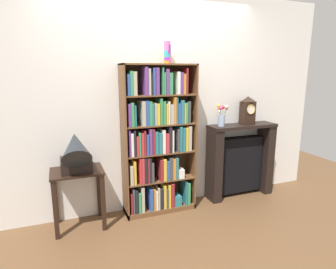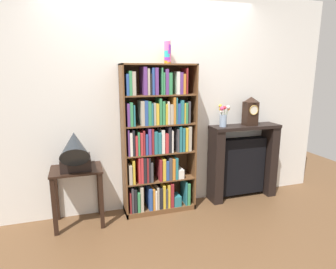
# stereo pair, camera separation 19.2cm
# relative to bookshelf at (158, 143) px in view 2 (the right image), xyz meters

# --- Properties ---
(ground_plane) EXTENTS (7.47, 6.40, 0.02)m
(ground_plane) POSITION_rel_bookshelf_xyz_m (0.02, -0.08, -0.86)
(ground_plane) COLOR brown
(wall_back) EXTENTS (4.47, 0.08, 2.60)m
(wall_back) POSITION_rel_bookshelf_xyz_m (0.13, 0.19, 0.45)
(wall_back) COLOR silver
(wall_back) RESTS_ON ground
(bookshelf) EXTENTS (0.86, 0.29, 1.77)m
(bookshelf) POSITION_rel_bookshelf_xyz_m (0.00, 0.00, 0.00)
(bookshelf) COLOR brown
(bookshelf) RESTS_ON ground
(cup_stack) EXTENTS (0.08, 0.08, 0.26)m
(cup_stack) POSITION_rel_bookshelf_xyz_m (0.14, 0.05, 1.05)
(cup_stack) COLOR orange
(cup_stack) RESTS_ON bookshelf
(side_table_left) EXTENTS (0.54, 0.41, 0.65)m
(side_table_left) POSITION_rel_bookshelf_xyz_m (-0.93, -0.05, -0.37)
(side_table_left) COLOR black
(side_table_left) RESTS_ON ground
(gramophone) EXTENTS (0.31, 0.50, 0.51)m
(gramophone) POSITION_rel_bookshelf_xyz_m (-0.93, -0.14, 0.03)
(gramophone) COLOR black
(gramophone) RESTS_ON side_table_left
(fireplace_mantel) EXTENTS (0.93, 0.28, 1.00)m
(fireplace_mantel) POSITION_rel_bookshelf_xyz_m (1.19, 0.04, -0.36)
(fireplace_mantel) COLOR black
(fireplace_mantel) RESTS_ON ground
(mantel_clock) EXTENTS (0.16, 0.15, 0.37)m
(mantel_clock) POSITION_rel_bookshelf_xyz_m (1.25, 0.01, 0.33)
(mantel_clock) COLOR black
(mantel_clock) RESTS_ON fireplace_mantel
(flower_vase) EXTENTS (0.15, 0.15, 0.28)m
(flower_vase) POSITION_rel_bookshelf_xyz_m (0.86, 0.01, 0.28)
(flower_vase) COLOR #99B2D1
(flower_vase) RESTS_ON fireplace_mantel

